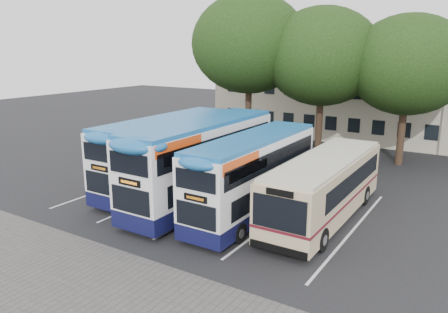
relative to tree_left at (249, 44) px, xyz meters
name	(u,v)px	position (x,y,z in m)	size (l,w,h in m)	color
ground	(234,257)	(8.49, -16.32, -8.34)	(120.00, 120.00, 0.00)	black
paving_strip	(102,302)	(6.49, -21.32, -8.33)	(40.00, 6.00, 0.01)	#595654
bay_lines	(222,203)	(4.74, -11.32, -8.33)	(14.12, 11.00, 0.01)	silver
depot_building	(391,105)	(8.49, 10.67, -5.18)	(32.40, 8.40, 6.20)	#BEB999
tree_left	(249,44)	(0.00, 0.00, 0.00)	(8.81, 8.81, 12.09)	black
tree_mid	(323,57)	(5.40, 1.18, -0.90)	(8.34, 8.34, 10.99)	black
tree_right	(408,65)	(11.10, 2.07, -1.41)	(7.97, 7.97, 10.32)	black
bus_dd_left	(167,150)	(0.79, -10.95, -6.02)	(2.45, 10.09, 4.20)	#10113B
bus_dd_mid	(203,159)	(3.93, -11.89, -5.90)	(2.58, 10.63, 4.43)	#10113B
bus_dd_right	(254,172)	(7.00, -11.97, -6.14)	(2.32, 9.56, 3.98)	#10113B
bus_single	(326,184)	(10.09, -10.47, -6.61)	(2.60, 10.21, 3.05)	#CEB589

